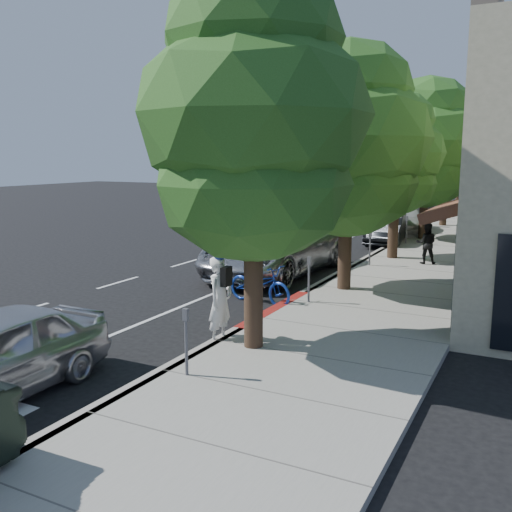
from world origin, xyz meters
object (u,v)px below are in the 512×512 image
Objects in this scene: street_tree_0 at (253,121)px; silver_suv at (273,249)px; street_tree_3 at (427,144)px; street_tree_4 at (447,139)px; street_tree_5 at (462,150)px; dark_sedan at (386,228)px; street_tree_2 at (396,156)px; bicycle at (260,284)px; street_tree_1 at (348,142)px; dark_suv_far at (415,206)px; white_pickup at (405,220)px; pedestrian at (426,243)px; cyclist at (220,301)px.

silver_suv is (-3.10, 7.50, -3.88)m from street_tree_0.
street_tree_4 is at bearing 90.00° from street_tree_3.
street_tree_5 is 1.60× the size of dark_sedan.
street_tree_2 is 1.46× the size of dark_sedan.
silver_suv is at bearing 32.69° from bicycle.
bicycle is 4.03m from silver_suv.
street_tree_3 reaches higher than street_tree_1.
street_tree_2 is at bearing -80.59° from dark_sedan.
bicycle is at bearing -86.38° from dark_suv_far.
street_tree_3 is at bearing 90.00° from street_tree_0.
pedestrian reaches higher than white_pickup.
street_tree_1 is 3.78× the size of cyclist.
bicycle is 0.42× the size of white_pickup.
street_tree_1 is 1.04× the size of street_tree_5.
street_tree_5 is at bearing 76.21° from dark_sedan.
white_pickup is at bearing 4.32° from cyclist.
dark_sedan is (-1.40, 16.50, -4.06)m from street_tree_0.
white_pickup is (1.70, 12.84, -0.18)m from silver_suv.
street_tree_1 is 1.45× the size of white_pickup.
street_tree_2 is 9.18m from bicycle.
street_tree_4 is at bearing -58.46° from dark_suv_far.
cyclist is (-0.92, 0.19, -3.82)m from street_tree_0.
street_tree_5 is 26.62m from bicycle.
dark_suv_far is at bearing 14.62° from bicycle.
street_tree_0 is 1.51× the size of white_pickup.
street_tree_0 is at bearing -83.18° from dark_suv_far.
silver_suv is 1.29× the size of white_pickup.
street_tree_2 is 4.31× the size of pedestrian.
street_tree_3 is at bearing -91.49° from pedestrian.
white_pickup is (-1.40, 2.34, -3.95)m from street_tree_3.
pedestrian reaches higher than dark_suv_far.
street_tree_5 is at bearing 1.19° from cyclist.
street_tree_0 is 1.18× the size of street_tree_2.
street_tree_3 is 0.98× the size of street_tree_4.
street_tree_1 is 1.58× the size of dark_suv_far.
bicycle is (-1.73, -8.27, -3.58)m from street_tree_2.
bicycle is 0.47× the size of dark_sedan.
cyclist is 0.42× the size of dark_suv_far.
bicycle is at bearing -68.03° from silver_suv.
street_tree_2 is at bearing 90.00° from street_tree_1.
silver_suv is 4.33× the size of pedestrian.
street_tree_2 is 5.81m from dark_sedan.
street_tree_0 is 0.97× the size of street_tree_4.
street_tree_0 is at bearing -90.00° from street_tree_4.
street_tree_5 is (-0.00, 12.00, -0.18)m from street_tree_3.
cyclist is 28.33m from dark_suv_far.
street_tree_4 is 5.82m from white_pickup.
street_tree_2 is at bearing -79.47° from dark_suv_far.
street_tree_3 is (0.00, 18.00, -0.11)m from street_tree_0.
pedestrian is (1.44, 11.27, -3.89)m from street_tree_0.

